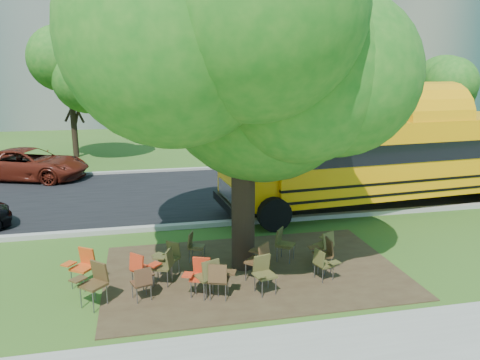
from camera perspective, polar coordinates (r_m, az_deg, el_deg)
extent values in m
plane|color=#274917|center=(11.77, -3.75, -10.52)|extent=(160.00, 160.00, 0.00)
cube|color=#382819|center=(11.49, 1.66, -11.04)|extent=(7.00, 4.50, 0.03)
cube|color=black|center=(18.34, -6.98, -1.63)|extent=(80.00, 8.00, 0.04)
cube|color=gray|center=(14.52, -5.51, -5.50)|extent=(80.00, 0.25, 0.14)
cube|color=gray|center=(22.30, -7.97, 1.20)|extent=(80.00, 0.25, 0.14)
cylinder|color=black|center=(27.04, -19.59, 6.33)|extent=(0.32, 0.32, 3.50)
sphere|color=#185F15|center=(26.87, -20.01, 11.55)|extent=(4.80, 4.80, 4.80)
cylinder|color=black|center=(26.55, 9.01, 7.58)|extent=(0.38, 0.38, 4.20)
sphere|color=#185F15|center=(26.42, 9.25, 13.93)|extent=(5.60, 5.60, 5.60)
cylinder|color=black|center=(29.58, 24.43, 6.56)|extent=(0.34, 0.34, 3.60)
sphere|color=#185F15|center=(29.43, 24.92, 11.48)|extent=(5.00, 5.00, 5.00)
cylinder|color=black|center=(10.99, 0.39, 0.19)|extent=(0.56, 0.56, 4.51)
sphere|color=#185F15|center=(10.72, 0.42, 17.82)|extent=(7.20, 7.20, 7.20)
cube|color=orange|center=(17.74, 20.75, 3.08)|extent=(11.56, 3.59, 2.53)
cube|color=black|center=(17.89, 21.62, 4.01)|extent=(10.95, 3.57, 0.62)
cube|color=orange|center=(14.93, 0.85, -1.03)|extent=(1.54, 2.39, 0.98)
cube|color=black|center=(17.86, 20.58, 1.04)|extent=(11.59, 3.62, 0.08)
cube|color=black|center=(17.94, 20.48, -0.16)|extent=(11.59, 3.62, 0.08)
cylinder|color=black|center=(14.05, 4.21, -4.21)|extent=(1.06, 0.40, 1.03)
cylinder|color=black|center=(16.39, 0.92, -1.58)|extent=(1.06, 0.40, 1.03)
cylinder|color=black|center=(20.87, 24.82, 0.46)|extent=(1.06, 0.40, 1.03)
cube|color=#4C2D1B|center=(10.25, -11.95, -12.17)|extent=(0.47, 0.46, 0.04)
cube|color=#4C2D1B|center=(10.03, -11.70, -11.52)|extent=(0.37, 0.19, 0.36)
cube|color=#4C2D1B|center=(10.37, -11.08, -11.15)|extent=(0.27, 0.30, 0.03)
cylinder|color=slate|center=(10.43, -12.98, -12.98)|extent=(0.02, 0.02, 0.40)
cylinder|color=slate|center=(10.25, -10.79, -13.35)|extent=(0.02, 0.02, 0.40)
cube|color=red|center=(10.79, -11.78, -10.59)|extent=(0.56, 0.56, 0.05)
cube|color=red|center=(10.59, -12.51, -9.84)|extent=(0.34, 0.34, 0.39)
cube|color=red|center=(10.68, -10.38, -10.10)|extent=(0.34, 0.34, 0.03)
cylinder|color=slate|center=(11.09, -11.72, -11.13)|extent=(0.02, 0.02, 0.44)
cylinder|color=slate|center=(10.67, -11.72, -12.17)|extent=(0.02, 0.02, 0.44)
cube|color=#4D4521|center=(10.18, -4.08, -11.69)|extent=(0.56, 0.55, 0.05)
cube|color=#4D4521|center=(9.94, -3.54, -10.89)|extent=(0.42, 0.25, 0.41)
cube|color=#4D4521|center=(10.35, -3.31, -10.46)|extent=(0.32, 0.35, 0.03)
cylinder|color=slate|center=(10.34, -5.42, -12.72)|extent=(0.02, 0.02, 0.46)
cylinder|color=slate|center=(10.23, -2.67, -12.98)|extent=(0.02, 0.02, 0.46)
cube|color=red|center=(10.22, -4.88, -11.78)|extent=(0.51, 0.50, 0.05)
cube|color=red|center=(10.29, -4.68, -10.32)|extent=(0.39, 0.22, 0.39)
cube|color=red|center=(10.11, -6.37, -11.40)|extent=(0.29, 0.33, 0.03)
cylinder|color=slate|center=(10.14, -4.16, -13.35)|extent=(0.02, 0.02, 0.43)
cylinder|color=slate|center=(10.49, -5.54, -12.40)|extent=(0.02, 0.02, 0.43)
cube|color=#4A301A|center=(10.11, -2.57, -12.03)|extent=(0.51, 0.50, 0.05)
cube|color=#4A301A|center=(9.86, -2.76, -11.34)|extent=(0.40, 0.21, 0.39)
cube|color=#4A301A|center=(10.14, -1.13, -11.18)|extent=(0.29, 0.33, 0.03)
cylinder|color=slate|center=(10.37, -3.33, -12.67)|extent=(0.02, 0.02, 0.44)
cylinder|color=slate|center=(10.03, -1.76, -13.61)|extent=(0.02, 0.02, 0.44)
cube|color=#4F4822|center=(10.28, 3.11, -11.54)|extent=(0.49, 0.48, 0.05)
cube|color=#4F4822|center=(10.33, 2.64, -10.09)|extent=(0.40, 0.19, 0.39)
cube|color=#4F4822|center=(10.02, 2.31, -11.49)|extent=(0.28, 0.32, 0.03)
cylinder|color=slate|center=(10.32, 4.38, -12.81)|extent=(0.02, 0.02, 0.44)
cylinder|color=slate|center=(10.43, 1.82, -12.47)|extent=(0.02, 0.02, 0.44)
cube|color=#472F19|center=(11.50, 10.02, -8.99)|extent=(0.39, 0.41, 0.05)
cube|color=#472F19|center=(11.48, 10.87, -7.93)|extent=(0.10, 0.38, 0.38)
cube|color=#472F19|center=(11.61, 9.01, -8.12)|extent=(0.27, 0.21, 0.03)
cylinder|color=slate|center=(11.39, 9.50, -10.37)|extent=(0.02, 0.02, 0.43)
cylinder|color=slate|center=(11.77, 10.43, -9.58)|extent=(0.02, 0.02, 0.43)
cube|color=#48451F|center=(11.07, 10.21, -10.11)|extent=(0.44, 0.46, 0.04)
cube|color=#48451F|center=(10.90, 9.59, -9.35)|extent=(0.18, 0.36, 0.35)
cube|color=#48451F|center=(10.95, 11.45, -9.82)|extent=(0.29, 0.26, 0.03)
cylinder|color=slate|center=(11.34, 10.29, -10.60)|extent=(0.02, 0.02, 0.40)
cylinder|color=slate|center=(10.95, 10.04, -11.49)|extent=(0.02, 0.02, 0.40)
cube|color=#46401E|center=(10.81, -9.46, -10.40)|extent=(0.51, 0.53, 0.05)
cube|color=#46401E|center=(10.68, -8.59, -9.42)|extent=(0.23, 0.40, 0.39)
cube|color=#46401E|center=(11.01, -9.78, -9.29)|extent=(0.33, 0.30, 0.03)
cylinder|color=slate|center=(10.81, -10.55, -11.73)|extent=(0.02, 0.02, 0.44)
cylinder|color=slate|center=(11.00, -8.30, -11.18)|extent=(0.02, 0.02, 0.44)
cube|color=#47441F|center=(11.28, -8.61, -9.49)|extent=(0.53, 0.53, 0.05)
cube|color=#47441F|center=(11.32, -8.14, -8.28)|extent=(0.33, 0.31, 0.37)
cube|color=#47441F|center=(11.27, -9.93, -8.96)|extent=(0.32, 0.33, 0.03)
cylinder|color=slate|center=(11.16, -8.43, -10.90)|extent=(0.02, 0.02, 0.41)
cylinder|color=slate|center=(11.56, -8.72, -10.02)|extent=(0.02, 0.02, 0.41)
cube|color=#4E4321|center=(11.93, -5.30, -8.13)|extent=(0.47, 0.48, 0.04)
cube|color=#4E4321|center=(11.90, -6.08, -7.19)|extent=(0.21, 0.36, 0.36)
cube|color=#4E4321|center=(11.66, -4.99, -8.07)|extent=(0.31, 0.28, 0.03)
cylinder|color=slate|center=(12.10, -4.39, -8.81)|extent=(0.02, 0.02, 0.40)
cylinder|color=slate|center=(11.90, -6.19, -9.24)|extent=(0.02, 0.02, 0.40)
cube|color=#4C321B|center=(10.85, 2.05, -9.87)|extent=(0.62, 0.62, 0.05)
cube|color=#4C321B|center=(10.67, 2.98, -8.91)|extent=(0.37, 0.38, 0.43)
cube|color=#4C321B|center=(11.08, 2.02, -8.64)|extent=(0.38, 0.38, 0.03)
cylinder|color=slate|center=(10.89, 0.70, -11.18)|extent=(0.03, 0.03, 0.48)
cylinder|color=slate|center=(11.02, 3.36, -10.89)|extent=(0.03, 0.03, 0.48)
cube|color=#44421D|center=(11.95, 5.58, -7.89)|extent=(0.56, 0.57, 0.05)
cube|color=#44421D|center=(11.92, 4.80, -6.80)|extent=(0.31, 0.37, 0.39)
cube|color=#44421D|center=(11.65, 5.85, -7.84)|extent=(0.35, 0.34, 0.03)
cylinder|color=slate|center=(12.13, 6.58, -8.71)|extent=(0.02, 0.02, 0.44)
cylinder|color=slate|center=(11.93, 4.52, -9.03)|extent=(0.02, 0.02, 0.44)
cube|color=#4E4821|center=(12.08, 10.09, -7.87)|extent=(0.52, 0.51, 0.05)
cube|color=#4E4821|center=(11.90, 10.74, -7.16)|extent=(0.38, 0.24, 0.38)
cube|color=#4E4821|center=(12.28, 10.38, -6.96)|extent=(0.30, 0.33, 0.03)
cylinder|color=slate|center=(12.15, 8.96, -8.78)|extent=(0.02, 0.02, 0.43)
cylinder|color=slate|center=(12.17, 11.13, -8.83)|extent=(0.02, 0.02, 0.43)
cube|color=#473219|center=(10.21, -17.48, -12.13)|extent=(0.62, 0.62, 0.05)
cube|color=#473219|center=(10.22, -16.75, -10.58)|extent=(0.38, 0.37, 0.43)
cube|color=#473219|center=(10.25, -19.14, -11.36)|extent=(0.38, 0.38, 0.03)
cylinder|color=slate|center=(10.08, -17.47, -13.99)|extent=(0.03, 0.03, 0.48)
cylinder|color=slate|center=(10.54, -17.30, -12.71)|extent=(0.03, 0.03, 0.48)
cube|color=#C04414|center=(11.14, -18.68, -10.15)|extent=(0.58, 0.57, 0.05)
cube|color=#C04414|center=(11.18, -18.15, -8.78)|extent=(0.39, 0.31, 0.41)
cube|color=#C04414|center=(11.15, -20.16, -9.57)|extent=(0.34, 0.36, 0.03)
cylinder|color=slate|center=(11.01, -18.49, -11.72)|extent=(0.02, 0.02, 0.45)
cylinder|color=slate|center=(11.45, -18.68, -10.72)|extent=(0.02, 0.02, 0.45)
imported|color=#4E170D|center=(22.35, -24.26, 1.78)|extent=(5.46, 3.82, 1.38)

